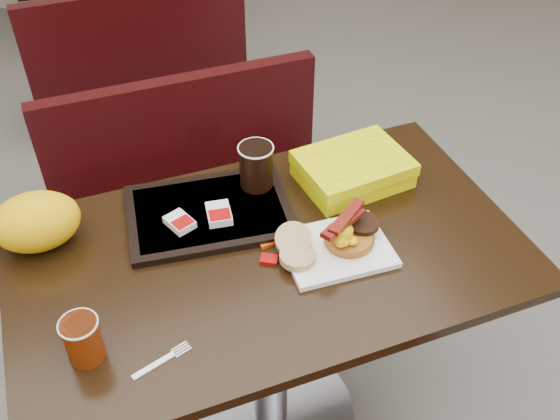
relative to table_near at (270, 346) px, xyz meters
name	(u,v)px	position (x,y,z in m)	size (l,w,h in m)	color
floor	(271,419)	(0.00, 0.00, -0.38)	(6.00, 7.00, 0.01)	#66625F
table_near	(270,346)	(0.00, 0.00, 0.00)	(1.20, 0.70, 0.75)	black
bench_near_n	(201,197)	(0.00, 0.70, -0.02)	(1.00, 0.46, 0.72)	black
bench_far_s	(134,48)	(0.00, 1.90, -0.02)	(1.00, 0.46, 0.72)	black
platter	(336,249)	(0.15, -0.06, 0.38)	(0.25, 0.19, 0.01)	white
pancake_stack	(349,237)	(0.18, -0.05, 0.40)	(0.12, 0.12, 0.02)	#905D18
sausage_patty	(363,223)	(0.22, -0.04, 0.42)	(0.08, 0.08, 0.01)	black
scrambled_eggs	(343,234)	(0.16, -0.07, 0.44)	(0.08, 0.07, 0.04)	#E8B904
bacon_strips	(344,222)	(0.16, -0.06, 0.46)	(0.15, 0.07, 0.01)	#400405
muffin_bottom	(298,257)	(0.05, -0.07, 0.40)	(0.08, 0.08, 0.02)	tan
muffin_top	(293,239)	(0.05, -0.02, 0.41)	(0.09, 0.09, 0.02)	tan
coffee_cup_near	(83,340)	(-0.44, -0.15, 0.43)	(0.07, 0.07, 0.10)	#962D05
fork	(153,366)	(-0.32, -0.22, 0.38)	(0.13, 0.02, 0.00)	white
knife	(348,236)	(0.20, -0.03, 0.38)	(0.15, 0.01, 0.00)	white
condiment_syrup	(267,242)	(0.00, 0.02, 0.38)	(0.04, 0.03, 0.01)	#BB3808
condiment_ketchup	(269,259)	(-0.01, -0.03, 0.38)	(0.04, 0.03, 0.01)	#8C0504
tray	(209,212)	(-0.09, 0.17, 0.38)	(0.40, 0.29, 0.02)	black
hashbrown_sleeve_left	(180,222)	(-0.18, 0.14, 0.40)	(0.05, 0.07, 0.02)	silver
hashbrown_sleeve_right	(219,214)	(-0.08, 0.13, 0.40)	(0.06, 0.08, 0.02)	silver
coffee_cup_far	(256,166)	(0.05, 0.22, 0.45)	(0.09, 0.09, 0.12)	black
clamshell	(353,169)	(0.30, 0.17, 0.41)	(0.27, 0.21, 0.07)	#CECC03
paper_bag	(36,222)	(-0.49, 0.21, 0.45)	(0.20, 0.15, 0.14)	orange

